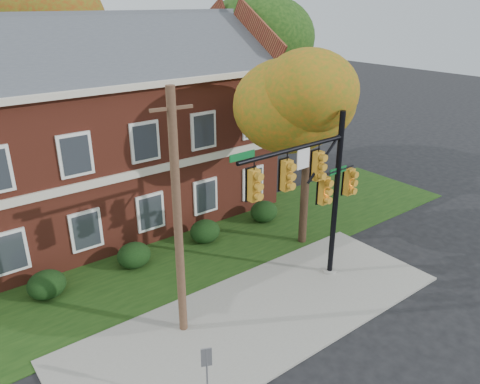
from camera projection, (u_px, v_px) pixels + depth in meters
ground at (279, 331)px, 15.62m from camera, size 120.00×120.00×0.00m
sidewalk at (260, 315)px, 16.33m from camera, size 14.00×5.00×0.08m
grass_strip at (185, 258)px, 20.00m from camera, size 30.00×6.00×0.04m
apartment_building at (74, 124)px, 21.33m from camera, size 18.80×8.80×9.74m
hedge_left at (47, 285)px, 17.21m from camera, size 1.40×1.26×1.05m
hedge_center at (134, 255)px, 19.19m from camera, size 1.40×1.26×1.05m
hedge_right at (205, 231)px, 21.16m from camera, size 1.40×1.26×1.05m
hedge_far_right at (264, 212)px, 23.14m from camera, size 1.40×1.26×1.05m
tree_near_right at (317, 95)px, 18.85m from camera, size 4.50×4.25×8.58m
tree_right_rear at (255, 39)px, 27.15m from camera, size 6.30×5.95×10.62m
tree_far_rear at (40, 26)px, 26.35m from camera, size 6.84×6.46×11.52m
traffic_signal at (315, 185)px, 16.64m from camera, size 5.95×0.53×6.64m
utility_pole at (178, 219)px, 14.09m from camera, size 1.26×0.31×8.12m
sign_post at (207, 368)px, 12.17m from camera, size 0.28×0.15×2.01m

